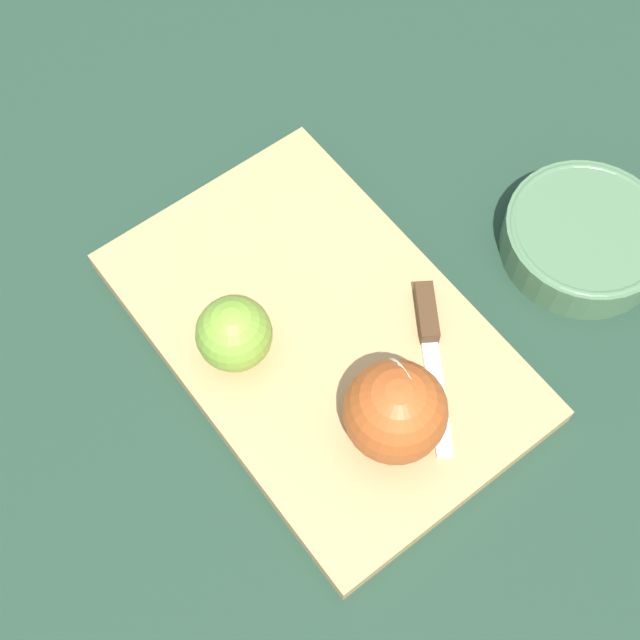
% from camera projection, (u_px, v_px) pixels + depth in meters
% --- Properties ---
extents(ground_plane, '(4.00, 4.00, 0.00)m').
position_uv_depth(ground_plane, '(320.00, 340.00, 0.81)').
color(ground_plane, '#1E3828').
extents(cutting_board, '(0.39, 0.26, 0.02)m').
position_uv_depth(cutting_board, '(320.00, 335.00, 0.80)').
color(cutting_board, tan).
rests_on(cutting_board, ground_plane).
extents(apple_half_left, '(0.07, 0.07, 0.07)m').
position_uv_depth(apple_half_left, '(234.00, 334.00, 0.76)').
color(apple_half_left, olive).
rests_on(apple_half_left, cutting_board).
extents(apple_half_right, '(0.09, 0.09, 0.09)m').
position_uv_depth(apple_half_right, '(396.00, 412.00, 0.71)').
color(apple_half_right, '#AD4C1E').
rests_on(apple_half_right, cutting_board).
extents(knife, '(0.14, 0.10, 0.02)m').
position_uv_depth(knife, '(429.00, 332.00, 0.79)').
color(knife, silver).
rests_on(knife, cutting_board).
extents(bowl, '(0.15, 0.15, 0.04)m').
position_uv_depth(bowl, '(585.00, 237.00, 0.84)').
color(bowl, '#4C704C').
rests_on(bowl, ground_plane).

